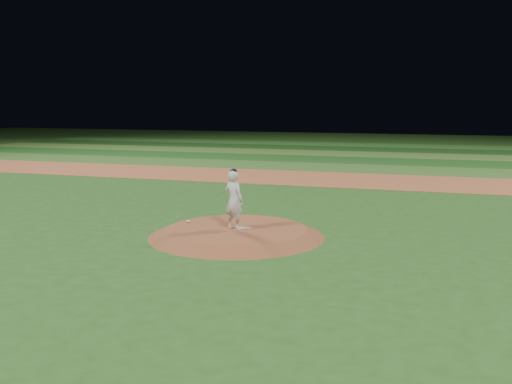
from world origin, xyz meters
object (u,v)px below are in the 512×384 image
object	(u,v)px
pitchers_mound	(237,232)
pitcher_on_mound	(234,200)
rosin_bag	(188,221)
pitching_rubber	(243,228)

from	to	relation	value
pitchers_mound	pitcher_on_mound	bearing A→B (deg)	-101.20
pitchers_mound	rosin_bag	world-z (taller)	rosin_bag
rosin_bag	pitcher_on_mound	size ratio (longest dim) A/B	0.07
pitchers_mound	rosin_bag	size ratio (longest dim) A/B	41.60
pitchers_mound	pitcher_on_mound	xyz separation A→B (m)	(-0.03, -0.15, 1.06)
pitchers_mound	pitching_rubber	bearing A→B (deg)	23.07
pitching_rubber	rosin_bag	distance (m)	2.01
rosin_bag	pitching_rubber	bearing A→B (deg)	-7.47
pitching_rubber	pitcher_on_mound	bearing A→B (deg)	-130.81
rosin_bag	pitchers_mound	bearing A→B (deg)	-10.65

